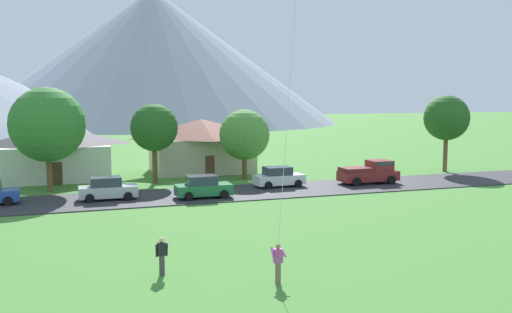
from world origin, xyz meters
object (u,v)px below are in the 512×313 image
(tree_right_of_center, at_px, (47,125))
(tree_far_right, at_px, (154,128))
(pickup_truck_maroon_east_side, at_px, (370,172))
(house_left_center, at_px, (201,144))
(parked_car_silver_mid_west, at_px, (108,189))
(house_leftmost, at_px, (57,152))
(tree_near_right, at_px, (447,118))
(parked_car_white_west_end, at_px, (279,177))
(watcher_person, at_px, (162,255))
(parked_car_green_east_end, at_px, (203,187))
(tree_left_of_center, at_px, (245,135))

(tree_right_of_center, relative_size, tree_far_right, 1.20)
(tree_right_of_center, relative_size, pickup_truck_maroon_east_side, 1.61)
(house_left_center, height_order, parked_car_silver_mid_west, house_left_center)
(tree_right_of_center, bearing_deg, tree_far_right, 10.43)
(tree_far_right, height_order, pickup_truck_maroon_east_side, tree_far_right)
(house_leftmost, relative_size, tree_near_right, 1.28)
(parked_car_white_west_end, height_order, watcher_person, parked_car_white_west_end)
(parked_car_white_west_end, bearing_deg, house_leftmost, 148.91)
(parked_car_green_east_end, height_order, pickup_truck_maroon_east_side, pickup_truck_maroon_east_side)
(pickup_truck_maroon_east_side, relative_size, watcher_person, 3.11)
(parked_car_green_east_end, xyz_separation_m, watcher_person, (-5.97, -17.16, 0.01))
(tree_far_right, distance_m, parked_car_green_east_end, 9.84)
(parked_car_silver_mid_west, relative_size, watcher_person, 2.52)
(tree_far_right, distance_m, watcher_person, 26.42)
(house_leftmost, bearing_deg, tree_near_right, -10.45)
(tree_right_of_center, relative_size, watcher_person, 5.02)
(house_left_center, distance_m, parked_car_white_west_end, 12.55)
(house_leftmost, height_order, parked_car_silver_mid_west, house_leftmost)
(tree_left_of_center, bearing_deg, parked_car_green_east_end, -125.58)
(house_leftmost, xyz_separation_m, tree_near_right, (37.42, -6.90, 2.87))
(parked_car_green_east_end, bearing_deg, tree_left_of_center, 54.42)
(parked_car_silver_mid_west, distance_m, parked_car_green_east_end, 7.04)
(parked_car_green_east_end, bearing_deg, house_leftmost, 127.56)
(tree_left_of_center, relative_size, parked_car_green_east_end, 1.54)
(house_leftmost, xyz_separation_m, parked_car_silver_mid_west, (3.61, -12.12, -1.71))
(house_leftmost, relative_size, tree_far_right, 1.42)
(parked_car_white_west_end, height_order, parked_car_green_east_end, same)
(tree_far_right, bearing_deg, house_left_center, 46.89)
(house_leftmost, relative_size, parked_car_silver_mid_west, 2.36)
(tree_left_of_center, distance_m, tree_near_right, 21.08)
(house_leftmost, xyz_separation_m, pickup_truck_maroon_east_side, (25.89, -11.67, -1.52))
(tree_right_of_center, xyz_separation_m, parked_car_green_east_end, (11.01, -7.08, -4.54))
(house_leftmost, xyz_separation_m, tree_far_right, (8.21, -4.95, 2.33))
(house_leftmost, bearing_deg, tree_right_of_center, -94.58)
(house_left_center, height_order, tree_far_right, tree_far_right)
(tree_right_of_center, distance_m, watcher_person, 25.17)
(house_left_center, height_order, pickup_truck_maroon_east_side, house_left_center)
(house_left_center, distance_m, tree_far_right, 8.55)
(tree_far_right, xyz_separation_m, parked_car_silver_mid_west, (-4.61, -7.17, -4.04))
(house_leftmost, distance_m, parked_car_white_west_end, 20.78)
(house_left_center, relative_size, tree_near_right, 1.34)
(parked_car_green_east_end, height_order, watcher_person, parked_car_green_east_end)
(parked_car_silver_mid_west, bearing_deg, house_leftmost, 106.57)
(tree_near_right, bearing_deg, house_leftmost, 169.55)
(tree_near_right, bearing_deg, parked_car_green_east_end, -165.96)
(house_leftmost, bearing_deg, parked_car_green_east_end, -52.44)
(parked_car_white_west_end, distance_m, parked_car_green_east_end, 7.82)
(house_left_center, xyz_separation_m, pickup_truck_maroon_east_side, (12.02, -12.77, -1.72))
(pickup_truck_maroon_east_side, bearing_deg, house_leftmost, 155.73)
(tree_left_of_center, height_order, parked_car_silver_mid_west, tree_left_of_center)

